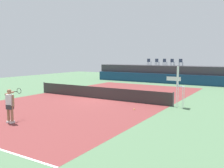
% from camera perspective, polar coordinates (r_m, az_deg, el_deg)
% --- Properties ---
extents(ground_plane, '(48.00, 48.00, 0.00)m').
position_cam_1_polar(ground_plane, '(22.55, 1.14, -2.27)').
color(ground_plane, '#4C704C').
extents(court_inner, '(12.00, 22.00, 0.00)m').
position_cam_1_polar(court_inner, '(20.05, -3.19, -3.37)').
color(court_inner, maroon).
rests_on(court_inner, ground).
extents(sponsor_wall, '(18.00, 0.22, 1.20)m').
position_cam_1_polar(sponsor_wall, '(31.92, 10.69, 1.29)').
color(sponsor_wall, navy).
rests_on(sponsor_wall, ground).
extents(spectator_platform, '(18.00, 2.80, 2.20)m').
position_cam_1_polar(spectator_platform, '(33.57, 11.78, 2.37)').
color(spectator_platform, '#38383D').
rests_on(spectator_platform, ground).
extents(spectator_chair_far_left, '(0.45, 0.45, 0.89)m').
position_cam_1_polar(spectator_chair_far_left, '(34.04, 8.60, 5.18)').
color(spectator_chair_far_left, '#2D3D56').
rests_on(spectator_chair_far_left, spectator_platform).
extents(spectator_chair_left, '(0.44, 0.44, 0.89)m').
position_cam_1_polar(spectator_chair_left, '(33.58, 10.42, 5.13)').
color(spectator_chair_left, '#2D3D56').
rests_on(spectator_chair_left, spectator_platform).
extents(spectator_chair_center, '(0.47, 0.47, 0.89)m').
position_cam_1_polar(spectator_chair_center, '(33.53, 12.17, 5.09)').
color(spectator_chair_center, '#2D3D56').
rests_on(spectator_chair_center, spectator_platform).
extents(spectator_chair_right, '(0.47, 0.47, 0.89)m').
position_cam_1_polar(spectator_chair_right, '(32.90, 13.85, 5.02)').
color(spectator_chair_right, '#2D3D56').
rests_on(spectator_chair_right, spectator_platform).
extents(spectator_chair_far_right, '(0.46, 0.46, 0.89)m').
position_cam_1_polar(spectator_chair_far_right, '(32.47, 15.69, 4.95)').
color(spectator_chair_far_right, '#2D3D56').
rests_on(spectator_chair_far_right, spectator_platform).
extents(umpire_chair, '(0.45, 0.45, 2.76)m').
position_cam_1_polar(umpire_chair, '(17.01, 15.29, 0.03)').
color(umpire_chair, white).
rests_on(umpire_chair, ground).
extents(tennis_net, '(12.40, 0.02, 0.95)m').
position_cam_1_polar(tennis_net, '(19.97, -3.19, -2.04)').
color(tennis_net, '#2D2D2D').
rests_on(tennis_net, ground).
extents(net_post_near, '(0.10, 0.10, 1.00)m').
position_cam_1_polar(net_post_near, '(24.00, -15.48, -0.76)').
color(net_post_near, '#4C4C51').
rests_on(net_post_near, ground).
extents(net_post_far, '(0.10, 0.10, 1.00)m').
position_cam_1_polar(net_post_far, '(17.27, 14.05, -3.49)').
color(net_post_far, '#4C4C51').
rests_on(net_post_far, ground).
extents(tennis_player, '(0.85, 1.12, 1.77)m').
position_cam_1_polar(tennis_player, '(13.70, -22.57, -4.42)').
color(tennis_player, white).
rests_on(tennis_player, court_inner).
extents(tennis_ball, '(0.07, 0.07, 0.07)m').
position_cam_1_polar(tennis_ball, '(15.92, 5.17, -5.85)').
color(tennis_ball, '#D8EA33').
rests_on(tennis_ball, court_inner).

